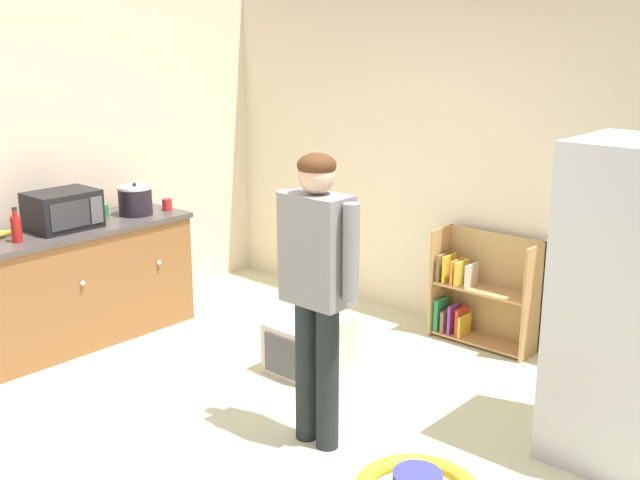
{
  "coord_description": "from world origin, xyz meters",
  "views": [
    {
      "loc": [
        2.9,
        -2.83,
        2.32
      ],
      "look_at": [
        -0.15,
        0.61,
        1.07
      ],
      "focal_mm": 43.66,
      "sensor_mm": 36.0,
      "label": 1
    }
  ],
  "objects_px": {
    "crock_pot": "(135,200)",
    "standing_person": "(317,275)",
    "bookshelf": "(480,295)",
    "red_cup": "(167,205)",
    "pet_carrier": "(309,345)",
    "green_cup": "(103,210)",
    "ketchup_bottle": "(16,228)",
    "refrigerator": "(632,307)",
    "banana_bunch": "(4,233)",
    "microwave": "(63,210)",
    "kitchen_counter": "(61,288)"
  },
  "relations": [
    {
      "from": "banana_bunch",
      "to": "refrigerator",
      "type": "bearing_deg",
      "value": 21.84
    },
    {
      "from": "pet_carrier",
      "to": "kitchen_counter",
      "type": "bearing_deg",
      "value": -151.83
    },
    {
      "from": "bookshelf",
      "to": "standing_person",
      "type": "distance_m",
      "value": 2.06
    },
    {
      "from": "kitchen_counter",
      "to": "standing_person",
      "type": "distance_m",
      "value": 2.47
    },
    {
      "from": "bookshelf",
      "to": "refrigerator",
      "type": "bearing_deg",
      "value": -33.31
    },
    {
      "from": "bookshelf",
      "to": "ketchup_bottle",
      "type": "bearing_deg",
      "value": -131.38
    },
    {
      "from": "microwave",
      "to": "red_cup",
      "type": "height_order",
      "value": "microwave"
    },
    {
      "from": "bookshelf",
      "to": "standing_person",
      "type": "xyz_separation_m",
      "value": [
        0.09,
        -1.96,
        0.65
      ]
    },
    {
      "from": "kitchen_counter",
      "to": "green_cup",
      "type": "distance_m",
      "value": 0.69
    },
    {
      "from": "microwave",
      "to": "green_cup",
      "type": "bearing_deg",
      "value": 105.75
    },
    {
      "from": "bookshelf",
      "to": "red_cup",
      "type": "bearing_deg",
      "value": -151.27
    },
    {
      "from": "kitchen_counter",
      "to": "refrigerator",
      "type": "relative_size",
      "value": 1.16
    },
    {
      "from": "pet_carrier",
      "to": "bookshelf",
      "type": "bearing_deg",
      "value": 63.29
    },
    {
      "from": "pet_carrier",
      "to": "green_cup",
      "type": "distance_m",
      "value": 1.99
    },
    {
      "from": "standing_person",
      "to": "banana_bunch",
      "type": "relative_size",
      "value": 10.85
    },
    {
      "from": "crock_pot",
      "to": "standing_person",
      "type": "bearing_deg",
      "value": -11.75
    },
    {
      "from": "pet_carrier",
      "to": "green_cup",
      "type": "relative_size",
      "value": 5.81
    },
    {
      "from": "crock_pot",
      "to": "red_cup",
      "type": "distance_m",
      "value": 0.27
    },
    {
      "from": "kitchen_counter",
      "to": "red_cup",
      "type": "xyz_separation_m",
      "value": [
        0.11,
        0.94,
        0.5
      ]
    },
    {
      "from": "banana_bunch",
      "to": "red_cup",
      "type": "height_order",
      "value": "red_cup"
    },
    {
      "from": "red_cup",
      "to": "standing_person",
      "type": "bearing_deg",
      "value": -18.05
    },
    {
      "from": "crock_pot",
      "to": "bookshelf",
      "type": "bearing_deg",
      "value": 32.82
    },
    {
      "from": "bookshelf",
      "to": "banana_bunch",
      "type": "relative_size",
      "value": 5.45
    },
    {
      "from": "kitchen_counter",
      "to": "bookshelf",
      "type": "relative_size",
      "value": 2.42
    },
    {
      "from": "standing_person",
      "to": "crock_pot",
      "type": "distance_m",
      "value": 2.41
    },
    {
      "from": "pet_carrier",
      "to": "crock_pot",
      "type": "xyz_separation_m",
      "value": [
        -1.65,
        -0.22,
        0.83
      ]
    },
    {
      "from": "microwave",
      "to": "crock_pot",
      "type": "distance_m",
      "value": 0.62
    },
    {
      "from": "crock_pot",
      "to": "banana_bunch",
      "type": "distance_m",
      "value": 1.04
    },
    {
      "from": "standing_person",
      "to": "red_cup",
      "type": "bearing_deg",
      "value": 161.95
    },
    {
      "from": "microwave",
      "to": "crock_pot",
      "type": "relative_size",
      "value": 1.79
    },
    {
      "from": "refrigerator",
      "to": "crock_pot",
      "type": "height_order",
      "value": "refrigerator"
    },
    {
      "from": "standing_person",
      "to": "microwave",
      "type": "bearing_deg",
      "value": -176.93
    },
    {
      "from": "red_cup",
      "to": "ketchup_bottle",
      "type": "bearing_deg",
      "value": -89.76
    },
    {
      "from": "standing_person",
      "to": "green_cup",
      "type": "bearing_deg",
      "value": 173.51
    },
    {
      "from": "microwave",
      "to": "refrigerator",
      "type": "bearing_deg",
      "value": 16.84
    },
    {
      "from": "refrigerator",
      "to": "green_cup",
      "type": "bearing_deg",
      "value": -169.41
    },
    {
      "from": "green_cup",
      "to": "pet_carrier",
      "type": "bearing_deg",
      "value": 13.52
    },
    {
      "from": "ketchup_bottle",
      "to": "standing_person",
      "type": "bearing_deg",
      "value": 13.32
    },
    {
      "from": "microwave",
      "to": "red_cup",
      "type": "distance_m",
      "value": 0.88
    },
    {
      "from": "pet_carrier",
      "to": "ketchup_bottle",
      "type": "relative_size",
      "value": 2.24
    },
    {
      "from": "refrigerator",
      "to": "banana_bunch",
      "type": "relative_size",
      "value": 11.42
    },
    {
      "from": "crock_pot",
      "to": "refrigerator",
      "type": "bearing_deg",
      "value": 7.87
    },
    {
      "from": "refrigerator",
      "to": "banana_bunch",
      "type": "bearing_deg",
      "value": -158.16
    },
    {
      "from": "kitchen_counter",
      "to": "banana_bunch",
      "type": "relative_size",
      "value": 13.21
    },
    {
      "from": "bookshelf",
      "to": "pet_carrier",
      "type": "height_order",
      "value": "bookshelf"
    },
    {
      "from": "kitchen_counter",
      "to": "banana_bunch",
      "type": "height_order",
      "value": "banana_bunch"
    },
    {
      "from": "kitchen_counter",
      "to": "microwave",
      "type": "height_order",
      "value": "microwave"
    },
    {
      "from": "red_cup",
      "to": "kitchen_counter",
      "type": "bearing_deg",
      "value": -96.44
    },
    {
      "from": "standing_person",
      "to": "pet_carrier",
      "type": "relative_size",
      "value": 3.07
    },
    {
      "from": "bookshelf",
      "to": "microwave",
      "type": "bearing_deg",
      "value": -137.75
    }
  ]
}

